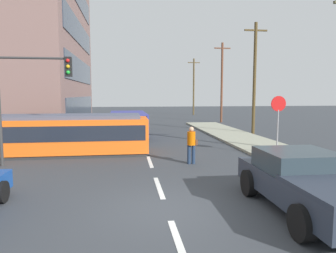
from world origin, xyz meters
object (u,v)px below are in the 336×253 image
pickup_truck_parked (307,183)px  utility_pole_distant (194,86)px  streetcar_tram (69,134)px  utility_pole_far (222,81)px  traffic_light_mast (29,87)px  parked_sedan_mid (67,133)px  city_bus (128,123)px  stop_sign (278,113)px  utility_pole_mid (255,77)px  pedestrian_crossing (191,143)px

pickup_truck_parked → utility_pole_distant: (5.43, 38.62, 3.58)m
streetcar_tram → utility_pole_far: size_ratio=0.93×
traffic_light_mast → parked_sedan_mid: bearing=87.0°
city_bus → stop_sign: size_ratio=1.96×
utility_pole_distant → utility_pole_mid: bearing=-90.6°
streetcar_tram → city_bus: bearing=63.1°
traffic_light_mast → utility_pole_mid: utility_pole_mid is taller
utility_pole_mid → utility_pole_distant: bearing=89.4°
pickup_truck_parked → parked_sedan_mid: size_ratio=1.15×
streetcar_tram → traffic_light_mast: size_ratio=1.67×
city_bus → utility_pole_far: size_ratio=0.65×
utility_pole_mid → utility_pole_far: bearing=86.5°
traffic_light_mast → stop_sign: bearing=1.6°
streetcar_tram → parked_sedan_mid: (-0.85, 3.96, -0.44)m
streetcar_tram → utility_pole_mid: (12.78, 6.60, 3.38)m
utility_pole_mid → streetcar_tram: bearing=-152.7°
parked_sedan_mid → utility_pole_mid: (13.62, 2.63, 3.82)m
pickup_truck_parked → parked_sedan_mid: (-8.46, 13.05, -0.17)m
utility_pole_far → utility_pole_distant: size_ratio=1.04×
parked_sedan_mid → utility_pole_mid: utility_pole_mid is taller
utility_pole_mid → traffic_light_mast: bearing=-147.2°
streetcar_tram → utility_pole_mid: utility_pole_mid is taller
pedestrian_crossing → utility_pole_far: size_ratio=0.19×
city_bus → traffic_light_mast: size_ratio=1.17×
traffic_light_mast → utility_pole_distant: utility_pole_distant is taller
city_bus → utility_pole_far: (10.35, 10.86, 3.50)m
city_bus → stop_sign: 10.95m
pedestrian_crossing → utility_pole_far: 21.65m
parked_sedan_mid → utility_pole_distant: utility_pole_distant is taller
pedestrian_crossing → pickup_truck_parked: bearing=-73.3°
stop_sign → traffic_light_mast: (-11.54, -0.33, 1.23)m
pedestrian_crossing → stop_sign: stop_sign is taller
city_bus → utility_pole_distant: size_ratio=0.67×
stop_sign → utility_pole_far: 19.33m
pedestrian_crossing → traffic_light_mast: (-6.97, 0.68, 2.48)m
utility_pole_mid → utility_pole_distant: utility_pole_mid is taller
pickup_truck_parked → parked_sedan_mid: bearing=122.9°
parked_sedan_mid → utility_pole_distant: 29.34m
stop_sign → utility_pole_distant: utility_pole_distant is taller
streetcar_tram → traffic_light_mast: traffic_light_mast is taller
traffic_light_mast → utility_pole_far: utility_pole_far is taller
streetcar_tram → stop_sign: 10.62m
pickup_truck_parked → streetcar_tram: bearing=129.9°
utility_pole_far → pickup_truck_parked: bearing=-102.6°
pedestrian_crossing → utility_pole_distant: utility_pole_distant is taller
streetcar_tram → utility_pole_mid: bearing=27.3°
parked_sedan_mid → utility_pole_distant: size_ratio=0.52×
pedestrian_crossing → traffic_light_mast: traffic_light_mast is taller
city_bus → utility_pole_distant: bearing=67.0°
pedestrian_crossing → pickup_truck_parked: 6.30m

